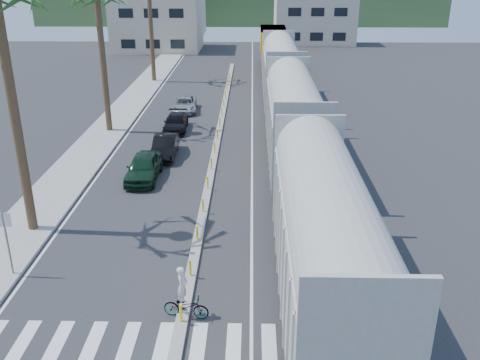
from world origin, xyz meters
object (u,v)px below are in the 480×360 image
street_sign (6,234)px  car_second (165,146)px  cyclist (185,301)px  car_lead (144,167)px

street_sign → car_second: 15.23m
car_second → cyclist: cyclist is taller
street_sign → cyclist: bearing=-18.8°
car_lead → car_second: 4.04m
street_sign → car_second: bearing=74.5°
car_second → cyclist: size_ratio=2.02×
car_lead → cyclist: bearing=-72.7°
car_lead → car_second: car_lead is taller
cyclist → car_second: bearing=20.0°
car_second → cyclist: (3.34, -17.14, -0.03)m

